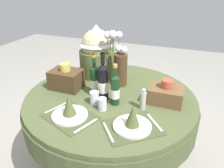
{
  "coord_description": "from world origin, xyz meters",
  "views": [
    {
      "loc": [
        0.54,
        -1.4,
        1.59
      ],
      "look_at": [
        0.0,
        0.03,
        0.83
      ],
      "focal_mm": 34.81,
      "sensor_mm": 36.0,
      "label": 1
    }
  ],
  "objects_px": {
    "flower_vase": "(119,61)",
    "wine_bottle_right": "(115,89)",
    "place_setting_left": "(69,111)",
    "place_setting_right": "(132,121)",
    "woven_basket_side_left": "(66,79)",
    "pepper_mill": "(143,100)",
    "gift_tub_back_left": "(97,50)",
    "woven_basket_side_right": "(166,94)",
    "tumbler_near_right": "(94,98)",
    "dining_table": "(111,109)",
    "wine_bottle_left": "(103,82)",
    "tumbler_near_left": "(102,104)",
    "wine_bottle_centre": "(95,80)"
  },
  "relations": [
    {
      "from": "dining_table",
      "to": "flower_vase",
      "type": "distance_m",
      "value": 0.4
    },
    {
      "from": "tumbler_near_left",
      "to": "woven_basket_side_left",
      "type": "distance_m",
      "value": 0.46
    },
    {
      "from": "woven_basket_side_left",
      "to": "wine_bottle_left",
      "type": "bearing_deg",
      "value": -9.43
    },
    {
      "from": "wine_bottle_centre",
      "to": "tumbler_near_left",
      "type": "distance_m",
      "value": 0.25
    },
    {
      "from": "dining_table",
      "to": "pepper_mill",
      "type": "bearing_deg",
      "value": -20.32
    },
    {
      "from": "place_setting_right",
      "to": "wine_bottle_right",
      "type": "bearing_deg",
      "value": 130.54
    },
    {
      "from": "tumbler_near_left",
      "to": "woven_basket_side_left",
      "type": "xyz_separation_m",
      "value": [
        -0.41,
        0.2,
        0.04
      ]
    },
    {
      "from": "tumbler_near_right",
      "to": "gift_tub_back_left",
      "type": "relative_size",
      "value": 0.21
    },
    {
      "from": "wine_bottle_centre",
      "to": "woven_basket_side_left",
      "type": "height_order",
      "value": "wine_bottle_centre"
    },
    {
      "from": "dining_table",
      "to": "woven_basket_side_right",
      "type": "height_order",
      "value": "woven_basket_side_right"
    },
    {
      "from": "wine_bottle_right",
      "to": "wine_bottle_left",
      "type": "bearing_deg",
      "value": 160.79
    },
    {
      "from": "place_setting_right",
      "to": "wine_bottle_left",
      "type": "height_order",
      "value": "wine_bottle_left"
    },
    {
      "from": "wine_bottle_right",
      "to": "tumbler_near_left",
      "type": "bearing_deg",
      "value": -118.28
    },
    {
      "from": "place_setting_left",
      "to": "flower_vase",
      "type": "relative_size",
      "value": 0.89
    },
    {
      "from": "flower_vase",
      "to": "wine_bottle_right",
      "type": "height_order",
      "value": "flower_vase"
    },
    {
      "from": "wine_bottle_left",
      "to": "tumbler_near_right",
      "type": "relative_size",
      "value": 3.76
    },
    {
      "from": "tumbler_near_left",
      "to": "dining_table",
      "type": "bearing_deg",
      "value": 95.83
    },
    {
      "from": "wine_bottle_left",
      "to": "gift_tub_back_left",
      "type": "bearing_deg",
      "value": 119.63
    },
    {
      "from": "place_setting_right",
      "to": "wine_bottle_left",
      "type": "distance_m",
      "value": 0.41
    },
    {
      "from": "flower_vase",
      "to": "pepper_mill",
      "type": "xyz_separation_m",
      "value": [
        0.29,
        -0.31,
        -0.14
      ]
    },
    {
      "from": "place_setting_right",
      "to": "wine_bottle_left",
      "type": "relative_size",
      "value": 1.17
    },
    {
      "from": "wine_bottle_right",
      "to": "pepper_mill",
      "type": "height_order",
      "value": "wine_bottle_right"
    },
    {
      "from": "tumbler_near_left",
      "to": "flower_vase",
      "type": "bearing_deg",
      "value": 93.45
    },
    {
      "from": "place_setting_right",
      "to": "woven_basket_side_left",
      "type": "distance_m",
      "value": 0.74
    },
    {
      "from": "place_setting_right",
      "to": "wine_bottle_left",
      "type": "bearing_deg",
      "value": 138.7
    },
    {
      "from": "place_setting_left",
      "to": "gift_tub_back_left",
      "type": "distance_m",
      "value": 0.73
    },
    {
      "from": "wine_bottle_right",
      "to": "gift_tub_back_left",
      "type": "xyz_separation_m",
      "value": [
        -0.33,
        0.44,
        0.13
      ]
    },
    {
      "from": "place_setting_right",
      "to": "tumbler_near_right",
      "type": "height_order",
      "value": "place_setting_right"
    },
    {
      "from": "tumbler_near_right",
      "to": "dining_table",
      "type": "bearing_deg",
      "value": 69.3
    },
    {
      "from": "gift_tub_back_left",
      "to": "woven_basket_side_right",
      "type": "height_order",
      "value": "gift_tub_back_left"
    },
    {
      "from": "place_setting_left",
      "to": "wine_bottle_left",
      "type": "height_order",
      "value": "wine_bottle_left"
    },
    {
      "from": "place_setting_left",
      "to": "wine_bottle_right",
      "type": "relative_size",
      "value": 1.32
    },
    {
      "from": "place_setting_left",
      "to": "wine_bottle_left",
      "type": "distance_m",
      "value": 0.34
    },
    {
      "from": "wine_bottle_centre",
      "to": "gift_tub_back_left",
      "type": "height_order",
      "value": "gift_tub_back_left"
    },
    {
      "from": "flower_vase",
      "to": "pepper_mill",
      "type": "distance_m",
      "value": 0.44
    },
    {
      "from": "place_setting_right",
      "to": "wine_bottle_centre",
      "type": "xyz_separation_m",
      "value": [
        -0.39,
        0.31,
        0.08
      ]
    },
    {
      "from": "place_setting_right",
      "to": "wine_bottle_centre",
      "type": "height_order",
      "value": "wine_bottle_centre"
    },
    {
      "from": "tumbler_near_left",
      "to": "tumbler_near_right",
      "type": "relative_size",
      "value": 0.93
    },
    {
      "from": "gift_tub_back_left",
      "to": "woven_basket_side_left",
      "type": "distance_m",
      "value": 0.4
    },
    {
      "from": "place_setting_left",
      "to": "flower_vase",
      "type": "bearing_deg",
      "value": 75.99
    },
    {
      "from": "wine_bottle_right",
      "to": "tumbler_near_right",
      "type": "distance_m",
      "value": 0.17
    },
    {
      "from": "wine_bottle_right",
      "to": "gift_tub_back_left",
      "type": "relative_size",
      "value": 0.66
    },
    {
      "from": "pepper_mill",
      "to": "gift_tub_back_left",
      "type": "distance_m",
      "value": 0.71
    },
    {
      "from": "wine_bottle_centre",
      "to": "wine_bottle_right",
      "type": "relative_size",
      "value": 1.07
    },
    {
      "from": "dining_table",
      "to": "wine_bottle_left",
      "type": "xyz_separation_m",
      "value": [
        -0.03,
        -0.08,
        0.28
      ]
    },
    {
      "from": "wine_bottle_left",
      "to": "tumbler_near_left",
      "type": "xyz_separation_m",
      "value": [
        0.05,
        -0.14,
        -0.1
      ]
    },
    {
      "from": "pepper_mill",
      "to": "woven_basket_side_left",
      "type": "relative_size",
      "value": 0.64
    },
    {
      "from": "gift_tub_back_left",
      "to": "woven_basket_side_right",
      "type": "bearing_deg",
      "value": -22.07
    },
    {
      "from": "woven_basket_side_left",
      "to": "flower_vase",
      "type": "bearing_deg",
      "value": 29.93
    },
    {
      "from": "place_setting_right",
      "to": "woven_basket_side_left",
      "type": "height_order",
      "value": "woven_basket_side_left"
    }
  ]
}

